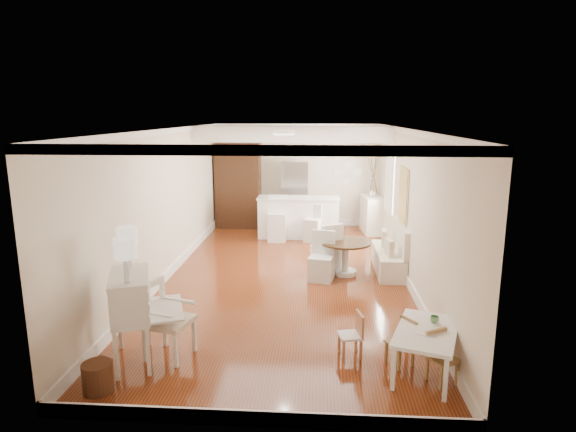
# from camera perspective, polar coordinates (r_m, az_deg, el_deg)

# --- Properties ---
(room) EXTENTS (9.00, 9.04, 2.82)m
(room) POSITION_cam_1_polar(r_m,az_deg,el_deg) (9.13, 0.14, 5.20)
(room) COLOR brown
(room) RESTS_ON ground
(secretary_bureau) EXTENTS (1.16, 1.17, 1.16)m
(secretary_bureau) POSITION_cam_1_polar(r_m,az_deg,el_deg) (6.41, -18.04, -11.46)
(secretary_bureau) COLOR silver
(secretary_bureau) RESTS_ON ground
(gustavian_armchair) EXTENTS (0.70, 0.70, 0.99)m
(gustavian_armchair) POSITION_cam_1_polar(r_m,az_deg,el_deg) (6.44, -13.92, -11.87)
(gustavian_armchair) COLOR white
(gustavian_armchair) RESTS_ON ground
(wicker_basket) EXTENTS (0.36, 0.36, 0.34)m
(wicker_basket) POSITION_cam_1_polar(r_m,az_deg,el_deg) (6.08, -21.61, -17.35)
(wicker_basket) COLOR #4E2B18
(wicker_basket) RESTS_ON ground
(kids_table) EXTENTS (1.00, 1.28, 0.56)m
(kids_table) POSITION_cam_1_polar(r_m,az_deg,el_deg) (6.19, 15.94, -15.21)
(kids_table) COLOR silver
(kids_table) RESTS_ON ground
(kids_chair_a) EXTENTS (0.40, 0.40, 0.60)m
(kids_chair_a) POSITION_cam_1_polar(r_m,az_deg,el_deg) (6.30, 13.14, -14.37)
(kids_chair_a) COLOR #9C7747
(kids_chair_a) RESTS_ON ground
(kids_chair_b) EXTENTS (0.34, 0.34, 0.59)m
(kids_chair_b) POSITION_cam_1_polar(r_m,az_deg,el_deg) (6.39, 7.38, -13.78)
(kids_chair_b) COLOR #AE764F
(kids_chair_b) RESTS_ON ground
(kids_chair_c) EXTENTS (0.41, 0.41, 0.62)m
(kids_chair_c) POSITION_cam_1_polar(r_m,az_deg,el_deg) (6.05, 17.87, -15.70)
(kids_chair_c) COLOR #A8814C
(kids_chair_c) RESTS_ON ground
(banquette) EXTENTS (0.52, 1.60, 0.98)m
(banquette) POSITION_cam_1_polar(r_m,az_deg,el_deg) (9.67, 11.85, -3.68)
(banquette) COLOR silver
(banquette) RESTS_ON ground
(dining_table) EXTENTS (1.06, 1.06, 0.67)m
(dining_table) POSITION_cam_1_polar(r_m,az_deg,el_deg) (9.40, 6.80, -4.97)
(dining_table) COLOR #3F2914
(dining_table) RESTS_ON ground
(slip_chair_near) EXTENTS (0.52, 0.53, 0.92)m
(slip_chair_near) POSITION_cam_1_polar(r_m,az_deg,el_deg) (9.02, 3.99, -4.82)
(slip_chair_near) COLOR silver
(slip_chair_near) RESTS_ON ground
(slip_chair_far) EXTENTS (0.64, 0.65, 0.98)m
(slip_chair_far) POSITION_cam_1_polar(r_m,az_deg,el_deg) (9.56, 4.58, -3.65)
(slip_chair_far) COLOR white
(slip_chair_far) RESTS_ON ground
(breakfast_counter) EXTENTS (2.05, 0.65, 1.03)m
(breakfast_counter) POSITION_cam_1_polar(r_m,az_deg,el_deg) (12.10, 1.26, -0.15)
(breakfast_counter) COLOR white
(breakfast_counter) RESTS_ON ground
(bar_stool_left) EXTENTS (0.45, 0.45, 1.11)m
(bar_stool_left) POSITION_cam_1_polar(r_m,az_deg,el_deg) (11.74, -1.30, -0.33)
(bar_stool_left) COLOR white
(bar_stool_left) RESTS_ON ground
(bar_stool_right) EXTENTS (0.44, 0.44, 0.91)m
(bar_stool_right) POSITION_cam_1_polar(r_m,az_deg,el_deg) (11.69, 2.91, -0.90)
(bar_stool_right) COLOR silver
(bar_stool_right) RESTS_ON ground
(pantry_cabinet) EXTENTS (1.20, 0.60, 2.30)m
(pantry_cabinet) POSITION_cam_1_polar(r_m,az_deg,el_deg) (13.23, -5.91, 3.63)
(pantry_cabinet) COLOR #381E11
(pantry_cabinet) RESTS_ON ground
(fridge) EXTENTS (0.75, 0.65, 1.80)m
(fridge) POSITION_cam_1_polar(r_m,az_deg,el_deg) (13.06, 2.35, 2.46)
(fridge) COLOR silver
(fridge) RESTS_ON ground
(sideboard) EXTENTS (0.55, 1.05, 0.96)m
(sideboard) POSITION_cam_1_polar(r_m,az_deg,el_deg) (12.79, 9.92, 0.18)
(sideboard) COLOR white
(sideboard) RESTS_ON ground
(pencil_cup) EXTENTS (0.13, 0.13, 0.08)m
(pencil_cup) POSITION_cam_1_polar(r_m,az_deg,el_deg) (6.27, 16.96, -11.64)
(pencil_cup) COLOR #5EA265
(pencil_cup) RESTS_ON kids_table
(branch_vase) EXTENTS (0.18, 0.18, 0.19)m
(branch_vase) POSITION_cam_1_polar(r_m,az_deg,el_deg) (12.71, 9.90, 2.74)
(branch_vase) COLOR white
(branch_vase) RESTS_ON sideboard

